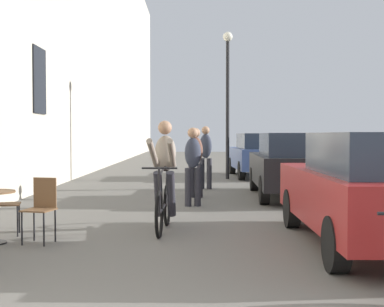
% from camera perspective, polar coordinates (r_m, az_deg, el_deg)
% --- Properties ---
extents(cafe_chair_mid_toward_street, '(0.46, 0.46, 0.89)m').
position_cam_1_polar(cafe_chair_mid_toward_street, '(8.44, -19.30, -4.71)').
color(cafe_chair_mid_toward_street, black).
rests_on(cafe_chair_mid_toward_street, ground_plane).
extents(cafe_chair_mid_toward_wall, '(0.45, 0.45, 0.89)m').
position_cam_1_polar(cafe_chair_mid_toward_wall, '(7.72, -15.43, -5.29)').
color(cafe_chair_mid_toward_wall, black).
rests_on(cafe_chair_mid_toward_wall, ground_plane).
extents(cyclist_on_bicycle, '(0.52, 1.76, 1.74)m').
position_cam_1_polar(cyclist_on_bicycle, '(8.44, -2.71, -2.60)').
color(cyclist_on_bicycle, black).
rests_on(cyclist_on_bicycle, ground_plane).
extents(pedestrian_near, '(0.38, 0.29, 1.64)m').
position_cam_1_polar(pedestrian_near, '(11.14, 0.34, -0.91)').
color(pedestrian_near, '#26262D').
rests_on(pedestrian_near, ground_plane).
extents(pedestrian_mid, '(0.36, 0.28, 1.65)m').
position_cam_1_polar(pedestrian_mid, '(12.69, 0.63, -0.53)').
color(pedestrian_mid, '#26262D').
rests_on(pedestrian_mid, ground_plane).
extents(pedestrian_far, '(0.37, 0.29, 1.72)m').
position_cam_1_polar(pedestrian_far, '(14.68, 1.70, -0.02)').
color(pedestrian_far, '#26262D').
rests_on(pedestrian_far, ground_plane).
extents(street_lamp, '(0.32, 0.32, 4.90)m').
position_cam_1_polar(street_lamp, '(18.08, 4.05, 7.14)').
color(street_lamp, black).
rests_on(street_lamp, ground_plane).
extents(parked_car_nearest, '(1.86, 4.28, 1.51)m').
position_cam_1_polar(parked_car_nearest, '(7.44, 18.90, -3.52)').
color(parked_car_nearest, maroon).
rests_on(parked_car_nearest, ground_plane).
extents(parked_car_second, '(1.95, 4.35, 1.52)m').
position_cam_1_polar(parked_car_second, '(12.91, 10.95, -1.13)').
color(parked_car_second, black).
rests_on(parked_car_second, ground_plane).
extents(parked_car_third, '(1.93, 4.36, 1.53)m').
position_cam_1_polar(parked_car_third, '(19.04, 7.46, -0.10)').
color(parked_car_third, '#384C84').
rests_on(parked_car_third, ground_plane).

